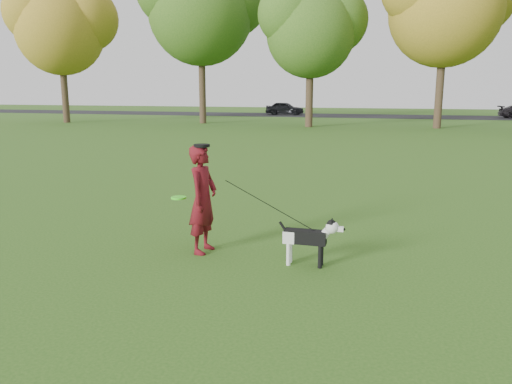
% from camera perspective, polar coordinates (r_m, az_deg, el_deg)
% --- Properties ---
extents(ground, '(120.00, 120.00, 0.00)m').
position_cam_1_polar(ground, '(7.63, 3.45, -6.92)').
color(ground, '#285116').
rests_on(ground, ground).
extents(road, '(120.00, 7.00, 0.02)m').
position_cam_1_polar(road, '(47.16, 13.90, 8.41)').
color(road, black).
rests_on(road, ground).
extents(man, '(0.43, 0.62, 1.63)m').
position_cam_1_polar(man, '(7.49, -6.09, -0.83)').
color(man, '#510B1A').
rests_on(man, ground).
extents(dog, '(0.93, 0.19, 0.71)m').
position_cam_1_polar(dog, '(6.98, 6.23, -5.03)').
color(dog, black).
rests_on(dog, ground).
extents(car_left, '(3.66, 1.59, 1.23)m').
position_cam_1_polar(car_left, '(48.21, 3.33, 9.53)').
color(car_left, black).
rests_on(car_left, road).
extents(man_held_items, '(2.27, 0.31, 1.17)m').
position_cam_1_polar(man_held_items, '(7.07, 1.52, -1.52)').
color(man_held_items, '#41FF20').
rests_on(man_held_items, ground).
extents(tree_row, '(51.74, 8.86, 12.01)m').
position_cam_1_polar(tree_row, '(33.64, 11.10, 19.98)').
color(tree_row, '#38281C').
rests_on(tree_row, ground).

